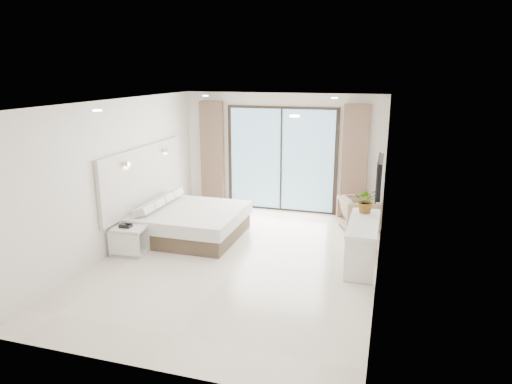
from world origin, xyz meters
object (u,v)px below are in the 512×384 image
Objects in this scene: nightstand at (130,241)px; console_desk at (363,234)px; armchair at (359,212)px; bed at (189,222)px.

nightstand is 4.06m from console_desk.
nightstand is 0.79× the size of armchair.
console_desk is (3.99, 0.68, 0.31)m from nightstand.
console_desk is at bearing -7.59° from bed.
console_desk reaches higher than nightstand.
bed is at bearing 172.41° from console_desk.
armchair is (-0.19, 1.84, -0.19)m from console_desk.
armchair reaches higher than bed.
console_desk is (3.36, -0.45, 0.27)m from bed.
bed is 3.39× the size of nightstand.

